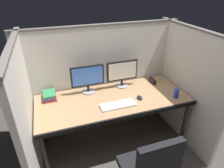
{
  "coord_description": "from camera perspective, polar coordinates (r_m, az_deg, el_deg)",
  "views": [
    {
      "loc": [
        -0.7,
        -1.67,
        2.08
      ],
      "look_at": [
        0.0,
        0.35,
        0.92
      ],
      "focal_mm": 31.38,
      "sensor_mm": 36.0,
      "label": 1
    }
  ],
  "objects": [
    {
      "name": "red_stapler",
      "position": [
        2.89,
        11.7,
        0.94
      ],
      "size": [
        0.04,
        0.15,
        0.06
      ],
      "primitive_type": "cube",
      "color": "black",
      "rests_on": "desk"
    },
    {
      "name": "monitor_left",
      "position": [
        2.53,
        -7.12,
        1.89
      ],
      "size": [
        0.43,
        0.17,
        0.37
      ],
      "color": "gray",
      "rests_on": "desk"
    },
    {
      "name": "cubicle_partition_right",
      "position": [
        2.83,
        20.48,
        -0.56
      ],
      "size": [
        0.06,
        1.41,
        1.57
      ],
      "color": "beige",
      "rests_on": "ground"
    },
    {
      "name": "soda_can",
      "position": [
        2.59,
        18.22,
        -2.58
      ],
      "size": [
        0.07,
        0.07,
        0.12
      ],
      "primitive_type": "cylinder",
      "color": "#263FB2",
      "rests_on": "desk"
    },
    {
      "name": "book_stack",
      "position": [
        2.57,
        -17.77,
        -3.24
      ],
      "size": [
        0.16,
        0.22,
        0.08
      ],
      "color": "#B22626",
      "rests_on": "desk"
    },
    {
      "name": "computer_mouse",
      "position": [
        2.49,
        8.1,
        -3.9
      ],
      "size": [
        0.06,
        0.1,
        0.04
      ],
      "color": "black",
      "rests_on": "desk"
    },
    {
      "name": "desk",
      "position": [
        2.49,
        0.47,
        -5.29
      ],
      "size": [
        1.9,
        0.8,
        0.74
      ],
      "color": "#997551",
      "rests_on": "ground"
    },
    {
      "name": "ground_plane",
      "position": [
        2.75,
        2.54,
        -20.57
      ],
      "size": [
        8.0,
        8.0,
        0.0
      ],
      "primitive_type": "plane",
      "color": "#423D38"
    },
    {
      "name": "monitor_right",
      "position": [
        2.66,
        2.96,
        3.48
      ],
      "size": [
        0.43,
        0.17,
        0.37
      ],
      "color": "gray",
      "rests_on": "desk"
    },
    {
      "name": "keyboard_main",
      "position": [
        2.34,
        1.91,
        -6.13
      ],
      "size": [
        0.43,
        0.15,
        0.02
      ],
      "primitive_type": "cube",
      "color": "silver",
      "rests_on": "desk"
    },
    {
      "name": "cubicle_partition_rear",
      "position": [
        2.82,
        -2.62,
        1.28
      ],
      "size": [
        2.21,
        0.06,
        1.57
      ],
      "color": "beige",
      "rests_on": "ground"
    },
    {
      "name": "cubicle_partition_left",
      "position": [
        2.29,
        -23.22,
        -8.48
      ],
      "size": [
        0.06,
        1.41,
        1.57
      ],
      "color": "beige",
      "rests_on": "ground"
    }
  ]
}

